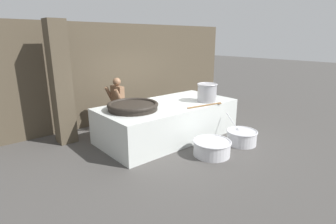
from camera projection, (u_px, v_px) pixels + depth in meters
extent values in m
plane|color=#474442|center=(168.00, 136.00, 7.67)|extent=(60.00, 60.00, 0.00)
cube|color=#4C4233|center=(122.00, 73.00, 9.02)|extent=(9.60, 0.24, 3.24)
cube|color=#4C4233|center=(61.00, 84.00, 6.85)|extent=(0.46, 0.46, 3.24)
cube|color=silver|center=(168.00, 120.00, 7.54)|extent=(3.91, 1.93, 0.98)
cylinder|color=black|center=(133.00, 107.00, 6.76)|extent=(1.27, 1.27, 0.14)
torus|color=black|center=(133.00, 105.00, 6.74)|extent=(1.32, 1.32, 0.10)
cylinder|color=#9E9EA3|center=(207.00, 93.00, 7.59)|extent=(0.55, 0.55, 0.51)
torus|color=#9E9EA3|center=(207.00, 84.00, 7.52)|extent=(0.59, 0.59, 0.04)
cylinder|color=brown|center=(205.00, 105.00, 7.14)|extent=(1.13, 0.23, 0.04)
cube|color=brown|center=(219.00, 103.00, 7.39)|extent=(0.14, 0.12, 0.02)
cylinder|color=brown|center=(120.00, 119.00, 7.89)|extent=(0.12, 0.12, 0.82)
cylinder|color=brown|center=(117.00, 118.00, 8.01)|extent=(0.12, 0.12, 0.82)
cube|color=#722D4C|center=(119.00, 114.00, 7.90)|extent=(0.21, 0.26, 0.53)
cube|color=brown|center=(118.00, 96.00, 7.75)|extent=(0.20, 0.51, 0.60)
cylinder|color=brown|center=(120.00, 98.00, 7.51)|extent=(0.34, 0.12, 0.56)
cylinder|color=brown|center=(110.00, 95.00, 7.85)|extent=(0.34, 0.12, 0.56)
sphere|color=brown|center=(117.00, 82.00, 7.63)|extent=(0.23, 0.23, 0.23)
cylinder|color=silver|center=(242.00, 138.00, 7.07)|extent=(0.78, 0.78, 0.36)
torus|color=silver|center=(242.00, 131.00, 7.02)|extent=(0.82, 0.82, 0.04)
cylinder|color=orange|center=(242.00, 135.00, 7.05)|extent=(0.69, 0.69, 0.09)
cylinder|color=orange|center=(244.00, 132.00, 7.11)|extent=(0.05, 0.06, 0.03)
cylinder|color=orange|center=(244.00, 134.00, 6.93)|extent=(0.05, 0.05, 0.04)
cylinder|color=orange|center=(239.00, 133.00, 7.04)|extent=(0.06, 0.05, 0.03)
cylinder|color=orange|center=(243.00, 133.00, 7.04)|extent=(0.05, 0.05, 0.02)
cylinder|color=orange|center=(249.00, 134.00, 6.89)|extent=(0.06, 0.05, 0.04)
cylinder|color=orange|center=(237.00, 135.00, 6.84)|extent=(0.05, 0.05, 0.04)
cylinder|color=orange|center=(242.00, 132.00, 7.06)|extent=(0.05, 0.05, 0.04)
cylinder|color=orange|center=(239.00, 133.00, 7.02)|extent=(0.06, 0.07, 0.03)
sphere|color=silver|center=(238.00, 130.00, 7.14)|extent=(0.14, 0.14, 0.14)
cylinder|color=silver|center=(232.00, 122.00, 7.31)|extent=(0.14, 0.52, 0.38)
cylinder|color=silver|center=(212.00, 148.00, 6.40)|extent=(0.89, 0.89, 0.35)
torus|color=silver|center=(212.00, 141.00, 6.35)|extent=(0.94, 0.94, 0.04)
cylinder|color=tan|center=(212.00, 145.00, 6.38)|extent=(0.79, 0.79, 0.09)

